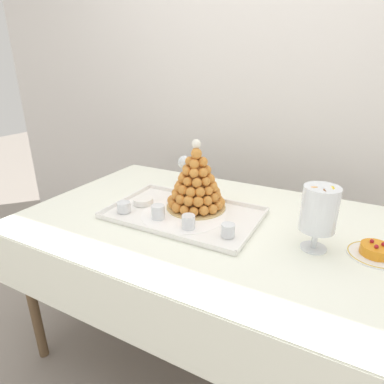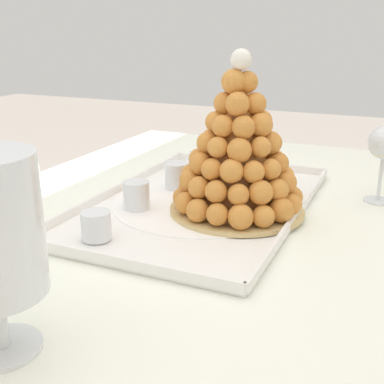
% 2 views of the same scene
% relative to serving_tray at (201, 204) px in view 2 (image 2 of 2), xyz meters
% --- Properties ---
extents(buffet_table, '(1.63, 1.02, 0.74)m').
position_rel_serving_tray_xyz_m(buffet_table, '(0.13, 0.02, -0.08)').
color(buffet_table, brown).
rests_on(buffet_table, ground_plane).
extents(serving_tray, '(0.65, 0.42, 0.02)m').
position_rel_serving_tray_xyz_m(serving_tray, '(0.00, 0.00, 0.00)').
color(serving_tray, white).
rests_on(serving_tray, buffet_table).
extents(croquembouche, '(0.27, 0.27, 0.32)m').
position_rel_serving_tray_xyz_m(croquembouche, '(0.02, 0.09, 0.12)').
color(croquembouche, tan).
rests_on(croquembouche, serving_tray).
extents(dessert_cup_left, '(0.06, 0.06, 0.05)m').
position_rel_serving_tray_xyz_m(dessert_cup_left, '(-0.25, -0.11, 0.02)').
color(dessert_cup_left, silver).
rests_on(dessert_cup_left, serving_tray).
extents(dessert_cup_mid_left, '(0.06, 0.06, 0.06)m').
position_rel_serving_tray_xyz_m(dessert_cup_mid_left, '(-0.07, -0.09, 0.03)').
color(dessert_cup_mid_left, silver).
rests_on(dessert_cup_mid_left, serving_tray).
extents(dessert_cup_centre, '(0.05, 0.05, 0.06)m').
position_rel_serving_tray_xyz_m(dessert_cup_centre, '(0.08, -0.11, 0.03)').
color(dessert_cup_centre, silver).
rests_on(dessert_cup_centre, serving_tray).
extents(dessert_cup_mid_right, '(0.05, 0.05, 0.05)m').
position_rel_serving_tray_xyz_m(dessert_cup_mid_right, '(0.25, -0.09, 0.03)').
color(dessert_cup_mid_right, silver).
rests_on(dessert_cup_mid_right, serving_tray).
extents(creme_brulee_ramekin, '(0.09, 0.09, 0.03)m').
position_rel_serving_tray_xyz_m(creme_brulee_ramekin, '(-0.22, 0.01, 0.02)').
color(creme_brulee_ramekin, white).
rests_on(creme_brulee_ramekin, serving_tray).
extents(wine_glass, '(0.07, 0.07, 0.17)m').
position_rel_serving_tray_xyz_m(wine_glass, '(-0.19, 0.34, 0.12)').
color(wine_glass, silver).
rests_on(wine_glass, buffet_table).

